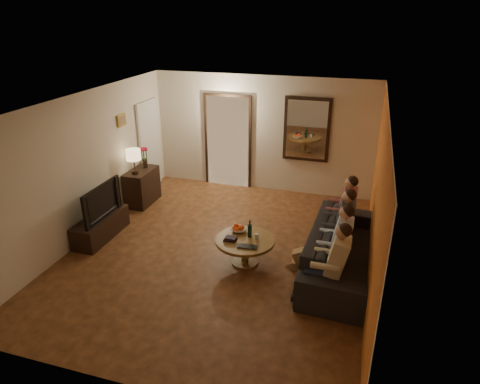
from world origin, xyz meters
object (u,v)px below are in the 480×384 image
(tv, at_px, (97,201))
(tv_stand, at_px, (101,227))
(coffee_table, at_px, (245,251))
(person_d, at_px, (342,213))
(wine_bottle, at_px, (250,228))
(table_lamp, at_px, (134,162))
(dresser, at_px, (142,187))
(laptop, at_px, (246,248))
(bowl, at_px, (238,230))
(sofa, at_px, (343,250))
(dog, at_px, (308,255))
(person_b, at_px, (336,246))
(person_c, at_px, (339,228))
(person_a, at_px, (332,267))

(tv, bearing_deg, tv_stand, -180.00)
(tv, height_order, coffee_table, tv)
(person_d, relative_size, wine_bottle, 3.87)
(table_lamp, distance_m, coffee_table, 3.24)
(dresser, height_order, laptop, dresser)
(bowl, relative_size, laptop, 0.79)
(sofa, height_order, dog, sofa)
(sofa, relative_size, laptop, 7.89)
(person_b, relative_size, person_d, 1.00)
(tv_stand, bearing_deg, sofa, 2.20)
(tv_stand, height_order, sofa, sofa)
(coffee_table, bearing_deg, person_b, -2.20)
(table_lamp, height_order, person_b, table_lamp)
(table_lamp, distance_m, tv_stand, 1.58)
(person_b, bearing_deg, person_c, 90.00)
(dog, distance_m, laptop, 1.01)
(dresser, bearing_deg, bowl, -28.87)
(tv, bearing_deg, wine_bottle, -89.55)
(dog, relative_size, laptop, 1.70)
(wine_bottle, bearing_deg, coffee_table, -116.57)
(person_a, xyz_separation_m, bowl, (-1.63, 0.88, -0.12))
(tv, bearing_deg, dresser, 0.00)
(coffee_table, distance_m, wine_bottle, 0.40)
(person_d, bearing_deg, bowl, -150.42)
(person_c, height_order, bowl, person_c)
(tv_stand, relative_size, wine_bottle, 4.02)
(person_c, height_order, person_d, same)
(tv, relative_size, coffee_table, 1.13)
(tv, distance_m, laptop, 2.92)
(dog, xyz_separation_m, coffee_table, (-1.02, -0.09, -0.06))
(wine_bottle, bearing_deg, table_lamp, 154.76)
(person_a, relative_size, person_b, 1.00)
(bowl, distance_m, wine_bottle, 0.29)
(table_lamp, height_order, wine_bottle, table_lamp)
(tv_stand, distance_m, laptop, 2.92)
(person_d, height_order, coffee_table, person_d)
(person_a, bearing_deg, sofa, 83.66)
(table_lamp, bearing_deg, person_c, -11.91)
(sofa, height_order, bowl, sofa)
(sofa, bearing_deg, person_d, 9.03)
(coffee_table, bearing_deg, sofa, 8.97)
(wine_bottle, bearing_deg, bowl, 152.45)
(person_c, bearing_deg, person_d, 90.00)
(person_b, bearing_deg, table_lamp, 160.58)
(person_a, distance_m, person_c, 1.20)
(sofa, distance_m, wine_bottle, 1.52)
(person_b, xyz_separation_m, coffee_table, (-1.45, 0.06, -0.38))
(sofa, bearing_deg, tv_stand, 94.90)
(table_lamp, height_order, person_d, table_lamp)
(person_d, xyz_separation_m, wine_bottle, (-1.40, -1.04, 0.01))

